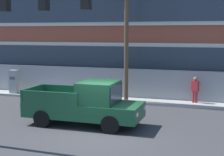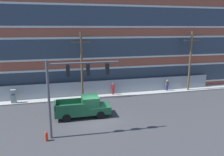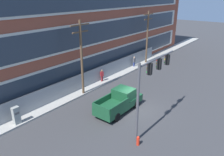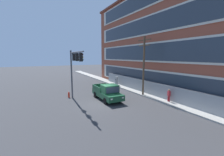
% 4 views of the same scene
% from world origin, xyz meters
% --- Properties ---
extents(ground_plane, '(160.00, 160.00, 0.00)m').
position_xyz_m(ground_plane, '(0.00, 0.00, 0.00)').
color(ground_plane, '#38383A').
extents(sidewalk_building_side, '(80.00, 2.12, 0.16)m').
position_xyz_m(sidewalk_building_side, '(0.00, 7.25, 0.08)').
color(sidewalk_building_side, '#9E9B93').
rests_on(sidewalk_building_side, ground).
extents(brick_mill_building, '(49.63, 11.29, 16.25)m').
position_xyz_m(brick_mill_building, '(5.12, 13.65, 8.13)').
color(brick_mill_building, brown).
rests_on(brick_mill_building, ground).
extents(chain_link_fence, '(31.40, 0.06, 1.99)m').
position_xyz_m(chain_link_fence, '(1.90, 7.53, 1.01)').
color(chain_link_fence, gray).
rests_on(chain_link_fence, ground).
extents(traffic_signal_mast, '(5.66, 0.43, 6.32)m').
position_xyz_m(traffic_signal_mast, '(-2.39, -2.68, 4.62)').
color(traffic_signal_mast, '#4C4C51').
rests_on(traffic_signal_mast, ground).
extents(pickup_truck_dark_green, '(5.49, 2.20, 2.08)m').
position_xyz_m(pickup_truck_dark_green, '(-1.07, 1.08, 0.97)').
color(pickup_truck_dark_green, '#194C2D').
rests_on(pickup_truck_dark_green, ground).
extents(utility_pole_near_corner, '(2.57, 0.26, 8.23)m').
position_xyz_m(utility_pole_near_corner, '(-0.64, 6.45, 4.59)').
color(utility_pole_near_corner, brown).
rests_on(utility_pole_near_corner, ground).
extents(utility_pole_midblock, '(2.75, 0.26, 8.24)m').
position_xyz_m(utility_pole_midblock, '(14.17, 6.74, 4.62)').
color(utility_pole_midblock, brown).
rests_on(utility_pole_midblock, ground).
extents(electrical_cabinet, '(0.58, 0.43, 1.74)m').
position_xyz_m(electrical_cabinet, '(-8.58, 6.61, 0.87)').
color(electrical_cabinet, '#939993').
rests_on(electrical_cabinet, ground).
extents(pedestrian_near_cabinet, '(0.46, 0.37, 1.69)m').
position_xyz_m(pedestrian_near_cabinet, '(3.40, 7.09, 0.97)').
color(pedestrian_near_cabinet, maroon).
rests_on(pedestrian_near_cabinet, ground).
extents(pedestrian_by_fence, '(0.41, 0.26, 1.69)m').
position_xyz_m(pedestrian_by_fence, '(11.11, 7.11, 0.97)').
color(pedestrian_by_fence, navy).
rests_on(pedestrian_by_fence, ground).
extents(fire_hydrant, '(0.24, 0.24, 0.78)m').
position_xyz_m(fire_hydrant, '(-4.52, -3.08, 0.38)').
color(fire_hydrant, red).
rests_on(fire_hydrant, ground).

